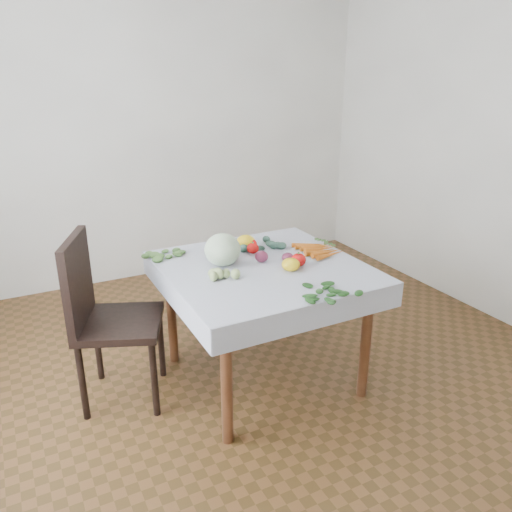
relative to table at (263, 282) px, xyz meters
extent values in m
plane|color=brown|center=(0.00, 0.00, -0.65)|extent=(4.00, 4.00, 0.00)
cube|color=white|center=(0.00, 2.00, 0.70)|extent=(4.00, 0.04, 2.70)
cube|color=brown|center=(0.00, 0.00, 0.08)|extent=(1.00, 1.00, 0.04)
cylinder|color=brown|center=(-0.44, -0.44, -0.30)|extent=(0.06, 0.06, 0.71)
cylinder|color=brown|center=(0.44, -0.44, -0.30)|extent=(0.06, 0.06, 0.71)
cylinder|color=brown|center=(-0.44, 0.44, -0.30)|extent=(0.06, 0.06, 0.71)
cylinder|color=brown|center=(0.44, 0.44, -0.30)|extent=(0.06, 0.06, 0.71)
cube|color=silver|center=(0.00, 0.00, 0.10)|extent=(1.12, 1.12, 0.01)
cube|color=black|center=(-0.81, 0.20, -0.17)|extent=(0.59, 0.59, 0.04)
cube|color=black|center=(-1.00, 0.27, 0.10)|extent=(0.21, 0.44, 0.50)
cylinder|color=black|center=(-1.07, 0.09, -0.42)|extent=(0.04, 0.04, 0.46)
cylinder|color=black|center=(-0.71, -0.06, -0.42)|extent=(0.04, 0.04, 0.46)
cylinder|color=black|center=(-0.92, 0.45, -0.42)|extent=(0.04, 0.04, 0.46)
cylinder|color=black|center=(-0.56, 0.30, -0.42)|extent=(0.04, 0.04, 0.46)
ellipsoid|color=#B5C4A4|center=(-0.20, 0.12, 0.20)|extent=(0.24, 0.24, 0.19)
ellipsoid|color=red|center=(0.04, 0.22, 0.14)|extent=(0.10, 0.10, 0.07)
ellipsoid|color=red|center=(0.07, 0.30, 0.14)|extent=(0.09, 0.09, 0.07)
ellipsoid|color=red|center=(-0.12, 0.20, 0.13)|extent=(0.07, 0.07, 0.06)
ellipsoid|color=red|center=(0.18, -0.09, 0.14)|extent=(0.11, 0.11, 0.08)
ellipsoid|color=yellow|center=(0.05, 0.33, 0.15)|extent=(0.16, 0.16, 0.09)
ellipsoid|color=yellow|center=(0.11, -0.13, 0.14)|extent=(0.11, 0.11, 0.07)
ellipsoid|color=#5A1935|center=(0.16, -0.01, 0.13)|extent=(0.09, 0.09, 0.06)
ellipsoid|color=#5A1935|center=(0.02, 0.06, 0.14)|extent=(0.10, 0.10, 0.07)
ellipsoid|color=#B5CC76|center=(-0.28, -0.06, 0.13)|extent=(0.05, 0.05, 0.05)
ellipsoid|color=#B5CC76|center=(-0.30, -0.06, 0.13)|extent=(0.05, 0.05, 0.05)
ellipsoid|color=#B5CC76|center=(-0.28, -0.09, 0.13)|extent=(0.05, 0.05, 0.05)
ellipsoid|color=#B5CC76|center=(-0.27, -0.04, 0.13)|extent=(0.05, 0.05, 0.05)
ellipsoid|color=#B5CC76|center=(-0.34, -0.08, 0.13)|extent=(0.05, 0.05, 0.05)
ellipsoid|color=#B5CC76|center=(-0.23, -0.08, 0.13)|extent=(0.05, 0.05, 0.05)
ellipsoid|color=#B5CC76|center=(-0.31, -0.02, 0.13)|extent=(0.05, 0.05, 0.05)
cone|color=#CE6416|center=(0.43, 0.16, 0.12)|extent=(0.22, 0.11, 0.03)
cone|color=#CE6416|center=(0.43, 0.12, 0.12)|extent=(0.23, 0.10, 0.03)
cone|color=#CE6416|center=(0.43, 0.09, 0.12)|extent=(0.23, 0.08, 0.03)
cone|color=#CE6416|center=(0.43, 0.05, 0.12)|extent=(0.23, 0.06, 0.03)
cone|color=#CE6416|center=(0.43, 0.01, 0.12)|extent=(0.23, 0.04, 0.03)
cone|color=#CE6416|center=(0.43, -0.02, 0.12)|extent=(0.23, 0.05, 0.03)
cone|color=#CE6416|center=(0.43, -0.06, 0.12)|extent=(0.23, 0.07, 0.03)
ellipsoid|color=#335342|center=(0.14, 0.33, 0.12)|extent=(0.06, 0.06, 0.04)
ellipsoid|color=#335342|center=(0.09, 0.33, 0.12)|extent=(0.06, 0.06, 0.04)
ellipsoid|color=#335342|center=(0.14, 0.30, 0.12)|extent=(0.06, 0.06, 0.04)
ellipsoid|color=#335342|center=(0.13, 0.37, 0.12)|extent=(0.06, 0.06, 0.04)
ellipsoid|color=#335342|center=(0.07, 0.30, 0.12)|extent=(0.06, 0.06, 0.04)
ellipsoid|color=#335342|center=(0.19, 0.32, 0.12)|extent=(0.06, 0.06, 0.04)
ellipsoid|color=#335342|center=(0.07, 0.38, 0.12)|extent=(0.06, 0.06, 0.04)
ellipsoid|color=#335342|center=(0.11, 0.25, 0.12)|extent=(0.06, 0.06, 0.04)
ellipsoid|color=#335342|center=(0.19, 0.38, 0.12)|extent=(0.06, 0.06, 0.04)
ellipsoid|color=#335342|center=(0.01, 0.32, 0.12)|extent=(0.06, 0.06, 0.04)
ellipsoid|color=#335342|center=(0.21, 0.26, 0.12)|extent=(0.06, 0.06, 0.04)
ellipsoid|color=#335342|center=(0.10, 0.43, 0.12)|extent=(0.06, 0.06, 0.04)
ellipsoid|color=#335342|center=(0.03, 0.23, 0.12)|extent=(0.06, 0.06, 0.04)
ellipsoid|color=#204E18|center=(0.13, -0.47, 0.11)|extent=(0.07, 0.04, 0.01)
ellipsoid|color=#204E18|center=(0.09, -0.47, 0.11)|extent=(0.07, 0.04, 0.01)
ellipsoid|color=#204E18|center=(0.13, -0.51, 0.11)|extent=(0.07, 0.04, 0.01)
ellipsoid|color=#204E18|center=(0.13, -0.44, 0.11)|extent=(0.07, 0.04, 0.01)
ellipsoid|color=#204E18|center=(0.07, -0.50, 0.11)|extent=(0.07, 0.04, 0.01)
ellipsoid|color=#204E18|center=(0.17, -0.49, 0.11)|extent=(0.07, 0.04, 0.01)
ellipsoid|color=#204E18|center=(0.08, -0.43, 0.11)|extent=(0.07, 0.04, 0.01)
ellipsoid|color=#204E18|center=(0.11, -0.54, 0.11)|extent=(0.07, 0.04, 0.01)
ellipsoid|color=#204E18|center=(0.18, -0.44, 0.11)|extent=(0.07, 0.04, 0.01)
ellipsoid|color=#204E18|center=(0.02, -0.48, 0.11)|extent=(0.07, 0.04, 0.01)
ellipsoid|color=#204E18|center=(0.19, -0.54, 0.11)|extent=(0.07, 0.04, 0.01)
ellipsoid|color=#204E18|center=(0.11, -0.39, 0.11)|extent=(0.07, 0.04, 0.01)
ellipsoid|color=#204E18|center=(0.04, -0.55, 0.11)|extent=(0.07, 0.04, 0.01)
ellipsoid|color=#204E18|center=(0.24, -0.47, 0.11)|extent=(0.07, 0.04, 0.01)
ellipsoid|color=#204E18|center=(0.01, -0.42, 0.11)|extent=(0.07, 0.04, 0.01)
ellipsoid|color=#204E18|center=(0.15, -0.59, 0.11)|extent=(0.07, 0.04, 0.01)
ellipsoid|color=#4F853D|center=(-0.45, 0.39, 0.12)|extent=(0.06, 0.06, 0.03)
ellipsoid|color=#4F853D|center=(-0.48, 0.41, 0.12)|extent=(0.06, 0.06, 0.03)
ellipsoid|color=#4F853D|center=(-0.46, 0.36, 0.12)|extent=(0.06, 0.06, 0.03)
ellipsoid|color=#4F853D|center=(-0.43, 0.42, 0.12)|extent=(0.06, 0.06, 0.03)
ellipsoid|color=#4F853D|center=(-0.52, 0.39, 0.12)|extent=(0.06, 0.06, 0.03)
ellipsoid|color=#4F853D|center=(-0.41, 0.36, 0.12)|extent=(0.06, 0.06, 0.03)
ellipsoid|color=#4F853D|center=(-0.48, 0.45, 0.12)|extent=(0.06, 0.06, 0.03)
ellipsoid|color=#4F853D|center=(-0.51, 0.33, 0.12)|extent=(0.06, 0.06, 0.03)
ellipsoid|color=#4F853D|center=(-0.37, 0.41, 0.12)|extent=(0.06, 0.06, 0.03)
ellipsoid|color=#4F853D|center=(-0.56, 0.43, 0.12)|extent=(0.06, 0.06, 0.03)
ellipsoid|color=#4F853D|center=(-0.43, 0.30, 0.12)|extent=(0.06, 0.06, 0.03)
camera|label=1|loc=(-1.28, -2.39, 1.19)|focal=35.00mm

